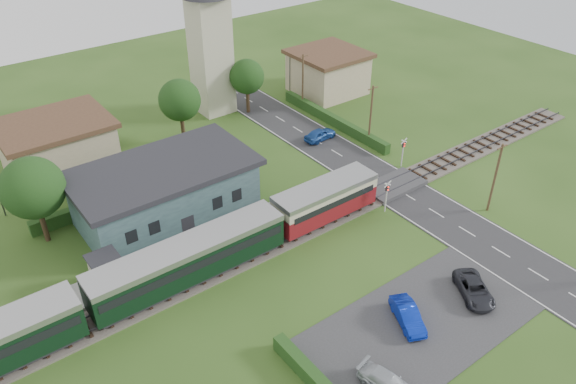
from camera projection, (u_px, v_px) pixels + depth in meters
ground at (329, 235)px, 49.19m from camera, size 120.00×120.00×0.00m
railway_track at (315, 223)px, 50.47m from camera, size 76.00×3.20×0.49m
road at (408, 196)px, 54.17m from camera, size 6.00×70.00×0.05m
car_park at (421, 324)px, 40.41m from camera, size 17.00×9.00×0.08m
crossing_deck at (393, 185)px, 55.40m from camera, size 6.20×3.40×0.45m
platform at (200, 246)px, 47.54m from camera, size 30.00×3.00×0.45m
equipment_hut at (106, 270)px, 42.71m from camera, size 2.30×2.30×2.55m
station_building at (165, 191)px, 50.05m from camera, size 16.00×9.00×5.30m
train at (151, 276)px, 41.48m from camera, size 43.20×2.90×3.40m
church_tower at (209, 29)px, 64.72m from camera, size 6.00×6.00×17.60m
house_west at (58, 146)px, 56.84m from camera, size 10.80×8.80×5.50m
house_east at (328, 72)px, 73.65m from camera, size 8.80×8.80×5.50m
hedge_roadside at (333, 120)px, 66.63m from camera, size 0.80×18.00×1.20m
hedge_station at (147, 188)px, 54.18m from camera, size 22.00×0.80×1.30m
tree_a at (33, 188)px, 45.57m from camera, size 5.20×5.20×8.00m
tree_b at (180, 100)px, 60.77m from camera, size 4.60×4.60×7.34m
tree_c at (247, 77)px, 67.30m from camera, size 4.20×4.20×6.78m
utility_pole_b at (495, 177)px, 50.28m from camera, size 1.40×0.22×7.00m
utility_pole_c at (371, 115)px, 60.95m from camera, size 1.40×0.22×7.00m
utility_pole_d at (303, 81)px, 68.96m from camera, size 1.40×0.22×7.00m
crossing_signal_near at (387, 192)px, 50.93m from camera, size 0.84×0.28×3.28m
crossing_signal_far at (403, 148)px, 57.73m from camera, size 0.84×0.28×3.28m
streetlamp_east at (290, 70)px, 73.52m from camera, size 0.30×0.30×5.15m
car_on_road at (320, 134)px, 63.39m from camera, size 4.04×1.87×1.34m
car_park_blue at (408, 315)px, 40.14m from camera, size 2.90×4.22×1.32m
car_park_silver at (388, 383)px, 35.40m from camera, size 2.55×4.36×1.19m
car_park_dark at (474, 289)px, 42.47m from camera, size 3.98×4.83×1.22m
pedestrian_near at (250, 216)px, 49.40m from camera, size 0.64×0.53×1.52m
pedestrian_far at (131, 268)px, 43.56m from camera, size 0.75×0.91×1.73m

